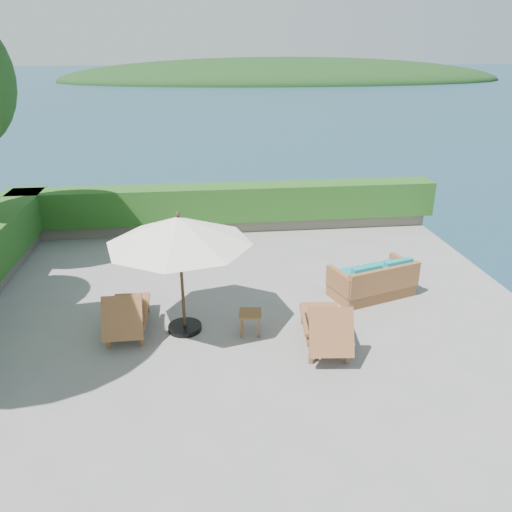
{
  "coord_description": "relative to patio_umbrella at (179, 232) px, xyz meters",
  "views": [
    {
      "loc": [
        -0.81,
        -8.52,
        4.98
      ],
      "look_at": [
        0.3,
        0.8,
        1.1
      ],
      "focal_mm": 35.0,
      "sensor_mm": 36.0,
      "label": 1
    }
  ],
  "objects": [
    {
      "name": "ground",
      "position": [
        1.18,
        0.09,
        -2.01
      ],
      "size": [
        12.0,
        12.0,
        0.0
      ],
      "primitive_type": "plane",
      "color": "gray",
      "rests_on": "ground"
    },
    {
      "name": "foundation",
      "position": [
        1.18,
        0.09,
        -3.56
      ],
      "size": [
        12.0,
        12.0,
        3.0
      ],
      "primitive_type": "cube",
      "color": "#544B43",
      "rests_on": "ocean"
    },
    {
      "name": "ocean",
      "position": [
        1.18,
        0.09,
        -5.01
      ],
      "size": [
        600.0,
        600.0,
        0.0
      ],
      "primitive_type": "plane",
      "color": "#163347",
      "rests_on": "ground"
    },
    {
      "name": "offshore_island",
      "position": [
        26.18,
        140.09,
        -5.01
      ],
      "size": [
        126.0,
        57.6,
        12.6
      ],
      "primitive_type": "ellipsoid",
      "color": "black",
      "rests_on": "ocean"
    },
    {
      "name": "planter_wall_far",
      "position": [
        1.18,
        5.69,
        -1.83
      ],
      "size": [
        12.0,
        0.6,
        0.36
      ],
      "primitive_type": "cube",
      "color": "#6B6456",
      "rests_on": "ground"
    },
    {
      "name": "hedge_far",
      "position": [
        1.18,
        5.69,
        -1.16
      ],
      "size": [
        12.4,
        0.9,
        1.0
      ],
      "primitive_type": "cube",
      "color": "#204814",
      "rests_on": "planter_wall_far"
    },
    {
      "name": "patio_umbrella",
      "position": [
        0.0,
        0.0,
        0.0
      ],
      "size": [
        3.04,
        3.04,
        2.38
      ],
      "rotation": [
        0.0,
        0.0,
        -0.16
      ],
      "color": "black",
      "rests_on": "ground"
    },
    {
      "name": "lounge_left",
      "position": [
        -1.06,
        0.02,
        -1.59
      ],
      "size": [
        0.8,
        1.73,
        0.99
      ],
      "rotation": [
        0.0,
        0.0,
        0.0
      ],
      "color": "brown",
      "rests_on": "ground"
    },
    {
      "name": "lounge_right",
      "position": [
        2.52,
        -0.91,
        -1.57
      ],
      "size": [
        0.93,
        1.88,
        1.04
      ],
      "rotation": [
        0.0,
        0.0,
        -0.11
      ],
      "color": "brown",
      "rests_on": "ground"
    },
    {
      "name": "side_table",
      "position": [
        1.24,
        -0.26,
        -1.65
      ],
      "size": [
        0.46,
        0.46,
        0.44
      ],
      "rotation": [
        0.0,
        0.0,
        -0.13
      ],
      "color": "brown",
      "rests_on": "ground"
    },
    {
      "name": "wicker_loveseat",
      "position": [
        4.05,
        0.95,
        -1.67
      ],
      "size": [
        1.98,
        1.42,
        0.88
      ],
      "rotation": [
        0.0,
        0.0,
        0.31
      ],
      "color": "brown",
      "rests_on": "ground"
    }
  ]
}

